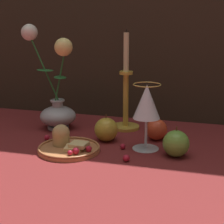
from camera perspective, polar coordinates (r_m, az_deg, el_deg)
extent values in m
plane|color=maroon|center=(1.15, -0.44, -4.83)|extent=(2.40, 2.40, 0.00)
cylinder|color=#A3A3A8|center=(1.31, -8.17, -2.27)|extent=(0.07, 0.07, 0.01)
ellipsoid|color=#A3A3A8|center=(1.30, -8.23, -0.61)|extent=(0.12, 0.12, 0.07)
cylinder|color=#A3A3A8|center=(1.29, -8.30, 1.07)|extent=(0.04, 0.04, 0.03)
torus|color=#A3A3A8|center=(1.29, -8.32, 1.73)|extent=(0.05, 0.05, 0.01)
cylinder|color=#23662D|center=(1.29, -10.39, 6.79)|extent=(0.10, 0.01, 0.23)
ellipsoid|color=#23662D|center=(1.29, -10.18, 6.29)|extent=(0.08, 0.06, 0.00)
sphere|color=silver|center=(1.31, -12.48, 11.77)|extent=(0.06, 0.06, 0.06)
cylinder|color=#23662D|center=(1.26, -7.88, 5.66)|extent=(0.04, 0.02, 0.18)
ellipsoid|color=#23662D|center=(1.26, -7.92, 5.26)|extent=(0.07, 0.08, 0.00)
sphere|color=#EFD67A|center=(1.23, -7.41, 9.78)|extent=(0.06, 0.06, 0.06)
cylinder|color=#B77042|center=(1.09, -6.57, -5.70)|extent=(0.18, 0.18, 0.01)
torus|color=#B77042|center=(1.09, -6.58, -5.31)|extent=(0.18, 0.18, 0.01)
cylinder|color=tan|center=(1.11, -7.75, -4.10)|extent=(0.05, 0.05, 0.04)
sphere|color=tan|center=(1.11, -7.78, -3.22)|extent=(0.05, 0.05, 0.05)
cube|color=#DBBC7A|center=(1.08, -5.88, -5.46)|extent=(0.06, 0.06, 0.01)
cube|color=#DBBC7A|center=(1.07, -5.09, -4.96)|extent=(0.05, 0.05, 0.01)
sphere|color=#AD192D|center=(1.03, -6.43, -6.20)|extent=(0.01, 0.01, 0.01)
sphere|color=#AD192D|center=(1.04, -5.53, -5.93)|extent=(0.02, 0.02, 0.02)
sphere|color=#AD192D|center=(1.05, -3.56, -5.63)|extent=(0.02, 0.02, 0.02)
sphere|color=#AD192D|center=(1.08, -3.94, -5.10)|extent=(0.02, 0.02, 0.02)
cylinder|color=silver|center=(1.11, 5.14, -5.50)|extent=(0.08, 0.08, 0.00)
cylinder|color=silver|center=(1.10, 5.19, -3.20)|extent=(0.01, 0.01, 0.09)
cone|color=silver|center=(1.07, 5.31, 1.60)|extent=(0.08, 0.08, 0.10)
cone|color=#E5CC66|center=(1.08, 5.29, 0.83)|extent=(0.07, 0.07, 0.07)
torus|color=gold|center=(1.06, 5.37, 4.20)|extent=(0.08, 0.08, 0.00)
cylinder|color=gold|center=(1.30, 2.07, -2.28)|extent=(0.10, 0.10, 0.01)
cylinder|color=gold|center=(1.28, 2.11, 1.79)|extent=(0.02, 0.02, 0.18)
cylinder|color=gold|center=(1.26, 2.15, 6.00)|extent=(0.05, 0.05, 0.01)
cylinder|color=beige|center=(1.25, 2.18, 9.11)|extent=(0.02, 0.02, 0.13)
cylinder|color=black|center=(1.25, 2.21, 12.25)|extent=(0.00, 0.00, 0.01)
sphere|color=#B2932D|center=(1.16, -0.90, -2.69)|extent=(0.07, 0.07, 0.07)
cylinder|color=#4C3319|center=(1.15, -0.91, -0.64)|extent=(0.00, 0.00, 0.01)
sphere|color=#D14223|center=(1.19, 6.81, -2.65)|extent=(0.07, 0.07, 0.07)
cylinder|color=#4C3319|center=(1.17, 6.87, -0.80)|extent=(0.00, 0.00, 0.01)
sphere|color=#669938|center=(1.05, 9.72, -4.76)|extent=(0.07, 0.07, 0.07)
cylinder|color=#4C3319|center=(1.04, 9.82, -2.51)|extent=(0.00, 0.00, 0.01)
sphere|color=#AD192D|center=(1.20, -9.89, -3.85)|extent=(0.02, 0.02, 0.02)
sphere|color=#AD192D|center=(1.01, 2.19, -7.03)|extent=(0.02, 0.02, 0.02)
sphere|color=#AD192D|center=(1.10, 1.68, -5.27)|extent=(0.02, 0.02, 0.02)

